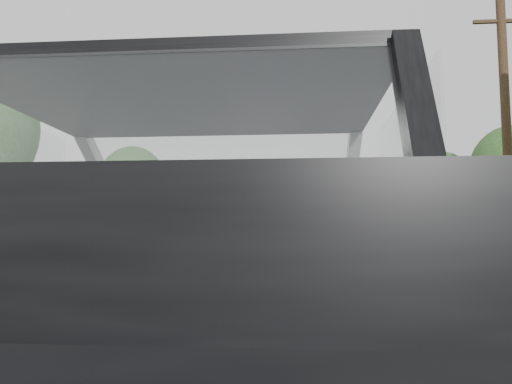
% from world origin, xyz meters
% --- Properties ---
extents(subject_car, '(1.80, 4.00, 1.45)m').
position_xyz_m(subject_car, '(0.00, 0.00, 0.72)').
color(subject_car, black).
rests_on(subject_car, ground).
extents(dashboard, '(1.58, 0.45, 0.30)m').
position_xyz_m(dashboard, '(0.00, 0.62, 0.85)').
color(dashboard, black).
rests_on(dashboard, subject_car).
extents(driver_seat, '(0.50, 0.72, 0.42)m').
position_xyz_m(driver_seat, '(-0.40, -0.29, 0.88)').
color(driver_seat, black).
rests_on(driver_seat, subject_car).
extents(passenger_seat, '(0.50, 0.72, 0.42)m').
position_xyz_m(passenger_seat, '(0.40, -0.29, 0.88)').
color(passenger_seat, black).
rests_on(passenger_seat, subject_car).
extents(steering_wheel, '(0.36, 0.36, 0.04)m').
position_xyz_m(steering_wheel, '(-0.40, 0.33, 0.92)').
color(steering_wheel, black).
rests_on(steering_wheel, dashboard).
extents(cat, '(0.63, 0.32, 0.27)m').
position_xyz_m(cat, '(0.25, 0.60, 1.09)').
color(cat, gray).
rests_on(cat, dashboard).
extents(guardrail, '(0.05, 90.00, 0.32)m').
position_xyz_m(guardrail, '(4.30, 10.00, 0.58)').
color(guardrail, gray).
rests_on(guardrail, ground).
extents(other_car, '(2.46, 5.05, 1.60)m').
position_xyz_m(other_car, '(-0.12, 22.47, 0.80)').
color(other_car, '#A1A5AA').
rests_on(other_car, ground).
extents(highway_sign, '(0.34, 1.01, 2.54)m').
position_xyz_m(highway_sign, '(5.86, 20.50, 1.27)').
color(highway_sign, '#13481F').
rests_on(highway_sign, ground).
extents(utility_pole, '(0.28, 0.28, 8.00)m').
position_xyz_m(utility_pole, '(6.45, 12.10, 4.00)').
color(utility_pole, brown).
rests_on(utility_pole, ground).
extents(tree_2, '(4.47, 4.47, 5.68)m').
position_xyz_m(tree_2, '(8.64, 26.59, 2.84)').
color(tree_2, '#1C3B18').
rests_on(tree_2, ground).
extents(tree_6, '(4.78, 4.78, 6.02)m').
position_xyz_m(tree_6, '(-9.06, 25.32, 3.01)').
color(tree_6, '#1C3B18').
rests_on(tree_6, ground).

